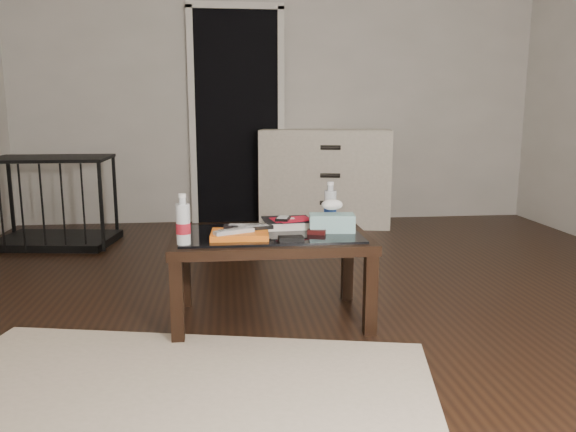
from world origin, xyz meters
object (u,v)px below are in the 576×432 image
at_px(pet_crate, 55,216).
at_px(textbook, 287,223).
at_px(dresser, 325,178).
at_px(water_bottle_left, 183,219).
at_px(coffee_table, 271,245).
at_px(tissue_box, 332,223).
at_px(water_bottle_right, 330,204).

xyz_separation_m(pet_crate, textbook, (1.70, -1.73, 0.25)).
distance_m(dresser, textbook, 2.37).
xyz_separation_m(dresser, water_bottle_left, (-1.13, -2.61, 0.13)).
bearing_deg(water_bottle_left, dresser, 66.56).
distance_m(coffee_table, water_bottle_left, 0.50).
height_order(pet_crate, water_bottle_left, pet_crate).
distance_m(pet_crate, textbook, 2.44).
distance_m(textbook, tissue_box, 0.26).
height_order(dresser, textbook, dresser).
bearing_deg(water_bottle_right, textbook, -172.94).
distance_m(coffee_table, dresser, 2.52).
bearing_deg(dresser, water_bottle_right, -88.03).
xyz_separation_m(textbook, water_bottle_right, (0.24, 0.03, 0.10)).
distance_m(coffee_table, tissue_box, 0.33).
relative_size(coffee_table, tissue_box, 4.35).
xyz_separation_m(coffee_table, tissue_box, (0.32, -0.00, 0.11)).
height_order(coffee_table, tissue_box, tissue_box).
bearing_deg(dresser, water_bottle_left, -102.07).
distance_m(coffee_table, textbook, 0.18).
height_order(dresser, water_bottle_left, dresser).
bearing_deg(water_bottle_left, tissue_box, 14.98).
relative_size(dresser, tissue_box, 5.54).
height_order(pet_crate, water_bottle_right, pet_crate).
height_order(coffee_table, textbook, textbook).
relative_size(textbook, tissue_box, 1.09).
bearing_deg(coffee_table, textbook, 52.70).
distance_m(coffee_table, water_bottle_right, 0.41).
height_order(coffee_table, water_bottle_left, water_bottle_left).
relative_size(textbook, water_bottle_left, 1.05).
xyz_separation_m(water_bottle_left, tissue_box, (0.74, 0.20, -0.07)).
bearing_deg(pet_crate, dresser, 21.67).
height_order(textbook, water_bottle_left, water_bottle_left).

